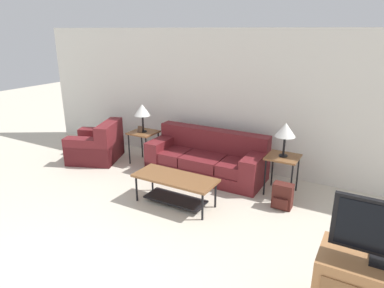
# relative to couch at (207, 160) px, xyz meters

# --- Properties ---
(wall_back) EXTENTS (9.02, 0.06, 2.60)m
(wall_back) POSITION_rel_couch_xyz_m (0.07, 0.64, 1.00)
(wall_back) COLOR silver
(wall_back) RESTS_ON ground_plane
(couch) EXTENTS (2.15, 0.86, 0.82)m
(couch) POSITION_rel_couch_xyz_m (0.00, 0.00, 0.00)
(couch) COLOR maroon
(couch) RESTS_ON ground_plane
(armchair) EXTENTS (1.19, 1.20, 0.80)m
(armchair) POSITION_rel_couch_xyz_m (-2.33, -0.41, -0.01)
(armchair) COLOR maroon
(armchair) RESTS_ON ground_plane
(coffee_table) EXTENTS (1.29, 0.54, 0.45)m
(coffee_table) POSITION_rel_couch_xyz_m (0.09, -1.23, 0.04)
(coffee_table) COLOR brown
(coffee_table) RESTS_ON ground_plane
(side_table_left) EXTENTS (0.50, 0.49, 0.65)m
(side_table_left) POSITION_rel_couch_xyz_m (-1.39, -0.05, 0.27)
(side_table_left) COLOR brown
(side_table_left) RESTS_ON ground_plane
(side_table_right) EXTENTS (0.50, 0.49, 0.65)m
(side_table_right) POSITION_rel_couch_xyz_m (1.39, -0.05, 0.27)
(side_table_right) COLOR brown
(side_table_right) RESTS_ON ground_plane
(table_lamp_left) EXTENTS (0.32, 0.32, 0.55)m
(table_lamp_left) POSITION_rel_couch_xyz_m (-1.39, -0.05, 0.78)
(table_lamp_left) COLOR black
(table_lamp_left) RESTS_ON side_table_left
(table_lamp_right) EXTENTS (0.32, 0.32, 0.55)m
(table_lamp_right) POSITION_rel_couch_xyz_m (1.39, -0.05, 0.78)
(table_lamp_right) COLOR black
(table_lamp_right) RESTS_ON side_table_right
(backpack) EXTENTS (0.29, 0.25, 0.39)m
(backpack) POSITION_rel_couch_xyz_m (1.55, -0.54, -0.11)
(backpack) COLOR #4C1E19
(backpack) RESTS_ON ground_plane
(picture_frame) EXTENTS (0.10, 0.04, 0.13)m
(picture_frame) POSITION_rel_couch_xyz_m (-1.41, -0.13, 0.41)
(picture_frame) COLOR #4C3828
(picture_frame) RESTS_ON side_table_left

